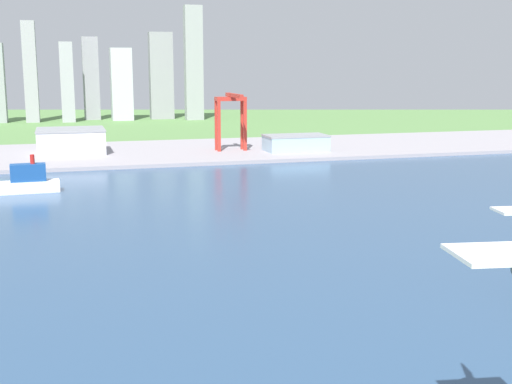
{
  "coord_description": "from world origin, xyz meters",
  "views": [
    {
      "loc": [
        -67.84,
        5.29,
        61.86
      ],
      "look_at": [
        -9.39,
        207.03,
        22.74
      ],
      "focal_mm": 47.0,
      "sensor_mm": 36.0,
      "label": 1
    }
  ],
  "objects": [
    {
      "name": "warehouse_annex",
      "position": [
        93.79,
        459.86,
        8.36
      ],
      "size": [
        44.72,
        25.35,
        11.68
      ],
      "color": "#99BCD1",
      "rests_on": "industrial_pier"
    },
    {
      "name": "ground_plane",
      "position": [
        0.0,
        300.0,
        0.0
      ],
      "size": [
        2400.0,
        2400.0,
        0.0
      ],
      "primitive_type": "plane",
      "color": "#598647"
    },
    {
      "name": "warehouse_main",
      "position": [
        -62.31,
        492.22,
        11.13
      ],
      "size": [
        46.34,
        42.16,
        17.21
      ],
      "color": "silver",
      "rests_on": "industrial_pier"
    },
    {
      "name": "port_crane_red",
      "position": [
        49.45,
        474.04,
        31.8
      ],
      "size": [
        21.76,
        41.62,
        41.38
      ],
      "color": "#B72D23",
      "rests_on": "industrial_pier"
    },
    {
      "name": "industrial_pier",
      "position": [
        0.0,
        490.0,
        1.25
      ],
      "size": [
        840.0,
        140.0,
        2.5
      ],
      "primitive_type": "cube",
      "color": "#99949A",
      "rests_on": "ground"
    },
    {
      "name": "distant_skyline",
      "position": [
        -27.66,
        821.31,
        50.66
      ],
      "size": [
        249.95,
        50.59,
        133.57
      ],
      "color": "#93999A",
      "rests_on": "ground"
    },
    {
      "name": "ferry_boat",
      "position": [
        -91.27,
        354.06,
        5.36
      ],
      "size": [
        47.33,
        10.9,
        19.06
      ],
      "color": "white",
      "rests_on": "water_bay"
    },
    {
      "name": "water_bay",
      "position": [
        0.0,
        240.0,
        0.07
      ],
      "size": [
        840.0,
        360.0,
        0.15
      ],
      "primitive_type": "cube",
      "color": "#2D4C70",
      "rests_on": "ground"
    }
  ]
}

